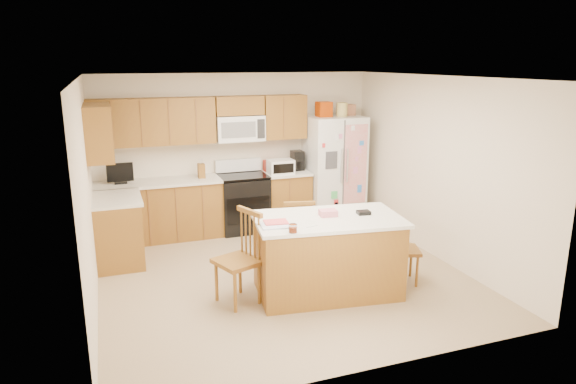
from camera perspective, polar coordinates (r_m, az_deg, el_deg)
name	(u,v)px	position (r m, az deg, el deg)	size (l,w,h in m)	color
ground	(282,275)	(6.73, -0.65, -9.17)	(4.50, 4.50, 0.00)	#937761
room_shell	(282,166)	(6.29, -0.68, 2.95)	(4.60, 4.60, 2.52)	beige
cabinetry	(182,182)	(7.89, -11.73, 1.11)	(3.36, 1.56, 2.15)	#86601A
stove	(243,202)	(8.32, -5.02, -1.08)	(0.76, 0.65, 1.13)	black
refrigerator	(334,169)	(8.67, 5.11, 2.60)	(0.90, 0.79, 2.04)	white
island	(327,255)	(6.10, 4.37, -6.98)	(1.81, 1.20, 1.02)	#86601A
windsor_chair_left	(239,260)	(5.86, -5.45, -7.54)	(0.57, 0.59, 1.07)	#86601A
windsor_chair_back	(298,237)	(6.72, 1.10, -4.97)	(0.50, 0.48, 0.98)	#86601A
windsor_chair_right	(402,249)	(6.53, 12.54, -6.25)	(0.48, 0.49, 0.90)	#86601A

